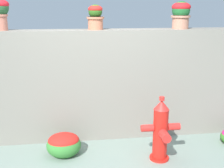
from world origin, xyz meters
The scene contains 6 objects.
stone_wall centered at (0.00, 1.21, 0.85)m, with size 5.82×0.38×1.70m, color gray.
potted_plant_1 centered at (-1.32, 1.22, 1.99)m, with size 0.27×0.27×0.44m.
potted_plant_2 centered at (0.02, 1.19, 1.90)m, with size 0.26×0.26×0.36m.
potted_plant_3 centered at (1.32, 1.18, 1.94)m, with size 0.29×0.29×0.41m.
fire_hydrant centered at (0.81, 0.33, 0.41)m, with size 0.53×0.42×0.90m.
flower_bush_right centered at (-0.49, 0.61, 0.18)m, with size 0.48×0.43×0.34m.
Camera 1 is at (-0.31, -3.11, 2.04)m, focal length 46.16 mm.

